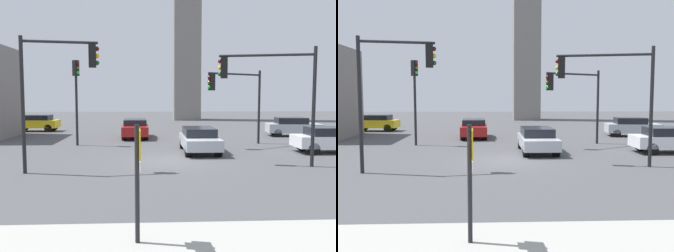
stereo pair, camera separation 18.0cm
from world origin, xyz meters
TOP-DOWN VIEW (x-y plane):
  - ground_plane at (0.00, 0.00)m, footprint 104.97×104.97m
  - direction_sign at (-1.36, -10.55)m, footprint 0.14×0.56m
  - traffic_light_0 at (4.49, -1.40)m, footprint 4.35×1.21m
  - traffic_light_1 at (4.47, 5.06)m, footprint 3.98×2.45m
  - traffic_light_2 at (-5.85, 5.82)m, footprint 0.48×0.45m
  - traffic_light_3 at (-5.05, -2.46)m, footprint 3.23×0.71m
  - car_0 at (-2.23, 9.84)m, footprint 2.09×4.41m
  - car_1 at (9.44, 2.11)m, footprint 4.52×1.93m
  - car_2 at (-11.36, 15.34)m, footprint 4.10×2.03m
  - car_3 at (1.77, 2.62)m, footprint 2.01×4.44m
  - car_4 at (10.39, 10.38)m, footprint 4.35×2.30m

SIDE VIEW (x-z plane):
  - ground_plane at x=0.00m, z-range 0.00..0.00m
  - car_3 at x=1.77m, z-range 0.04..1.47m
  - car_0 at x=-2.23m, z-range 0.04..1.48m
  - car_4 at x=10.39m, z-range 0.03..1.54m
  - car_1 at x=9.44m, z-range 0.05..1.52m
  - car_2 at x=-11.36m, z-range 0.05..1.54m
  - direction_sign at x=-1.36m, z-range 0.41..2.98m
  - traffic_light_1 at x=4.47m, z-range 1.08..6.03m
  - traffic_light_2 at x=-5.85m, z-range 1.07..6.62m
  - traffic_light_0 at x=4.49m, z-range 1.16..6.69m
  - traffic_light_3 at x=-5.05m, z-range 1.22..6.99m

